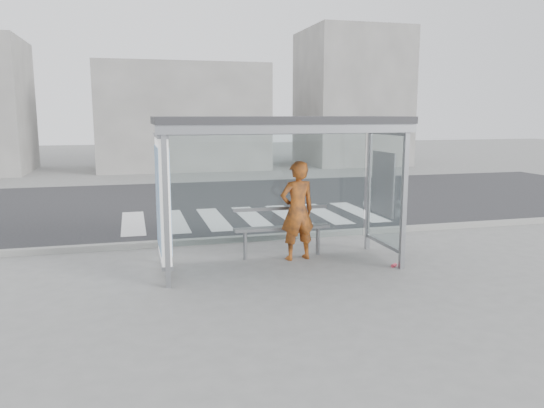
{
  "coord_description": "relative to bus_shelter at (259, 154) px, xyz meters",
  "views": [
    {
      "loc": [
        -2.47,
        -8.74,
        2.66
      ],
      "look_at": [
        -0.1,
        0.2,
        1.09
      ],
      "focal_mm": 35.0,
      "sensor_mm": 36.0,
      "label": 1
    }
  ],
  "objects": [
    {
      "name": "person",
      "position": [
        0.79,
        0.28,
        -1.07
      ],
      "size": [
        0.72,
        0.52,
        1.83
      ],
      "primitive_type": "imported",
      "rotation": [
        0.0,
        0.0,
        3.27
      ],
      "color": "orange",
      "rests_on": "ground"
    },
    {
      "name": "building_center",
      "position": [
        0.37,
        17.94,
        0.52
      ],
      "size": [
        8.0,
        5.0,
        5.0
      ],
      "primitive_type": "cube",
      "color": "slate",
      "rests_on": "ground"
    },
    {
      "name": "soda_can",
      "position": [
        2.29,
        -0.65,
        -1.95
      ],
      "size": [
        0.13,
        0.12,
        0.06
      ],
      "primitive_type": "cylinder",
      "rotation": [
        0.0,
        1.57,
        0.61
      ],
      "color": "#E94458",
      "rests_on": "ground"
    },
    {
      "name": "crosswalk",
      "position": [
        0.87,
        4.44,
        -1.98
      ],
      "size": [
        6.55,
        3.0,
        0.0
      ],
      "color": "silver",
      "rests_on": "ground"
    },
    {
      "name": "ground",
      "position": [
        0.37,
        -0.06,
        -1.98
      ],
      "size": [
        80.0,
        80.0,
        0.0
      ],
      "primitive_type": "plane",
      "color": "slate",
      "rests_on": "ground"
    },
    {
      "name": "bus_shelter",
      "position": [
        0.0,
        0.0,
        0.0
      ],
      "size": [
        4.25,
        1.65,
        2.62
      ],
      "color": "gray",
      "rests_on": "ground"
    },
    {
      "name": "building_right",
      "position": [
        9.37,
        17.94,
        1.52
      ],
      "size": [
        5.0,
        5.0,
        7.0
      ],
      "primitive_type": "cube",
      "color": "slate",
      "rests_on": "ground"
    },
    {
      "name": "curb",
      "position": [
        0.37,
        1.89,
        -1.92
      ],
      "size": [
        30.0,
        0.18,
        0.12
      ],
      "primitive_type": "cube",
      "color": "gray",
      "rests_on": "ground"
    },
    {
      "name": "road",
      "position": [
        0.37,
        6.94,
        -1.98
      ],
      "size": [
        30.0,
        10.0,
        0.01
      ],
      "primitive_type": "cube",
      "color": "#242426",
      "rests_on": "ground"
    },
    {
      "name": "bench",
      "position": [
        0.57,
        0.52,
        -1.43
      ],
      "size": [
        1.83,
        0.22,
        0.94
      ],
      "color": "slate",
      "rests_on": "ground"
    }
  ]
}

